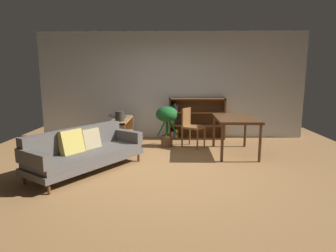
{
  "coord_description": "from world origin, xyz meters",
  "views": [
    {
      "loc": [
        0.1,
        -4.77,
        1.64
      ],
      "look_at": [
        -0.03,
        0.42,
        0.7
      ],
      "focal_mm": 30.63,
      "sensor_mm": 36.0,
      "label": 1
    }
  ],
  "objects_px": {
    "dining_chair_near": "(191,125)",
    "bookshelf": "(194,118)",
    "media_console": "(122,133)",
    "fabric_couch": "(84,150)",
    "dining_table": "(235,121)",
    "open_laptop": "(119,117)",
    "potted_floor_plant": "(167,119)",
    "desk_speaker": "(120,116)"
  },
  "relations": [
    {
      "from": "desk_speaker",
      "to": "dining_table",
      "type": "height_order",
      "value": "desk_speaker"
    },
    {
      "from": "open_laptop",
      "to": "media_console",
      "type": "bearing_deg",
      "value": -64.1
    },
    {
      "from": "potted_floor_plant",
      "to": "bookshelf",
      "type": "relative_size",
      "value": 0.65
    },
    {
      "from": "media_console",
      "to": "open_laptop",
      "type": "height_order",
      "value": "open_laptop"
    },
    {
      "from": "open_laptop",
      "to": "desk_speaker",
      "type": "relative_size",
      "value": 1.91
    },
    {
      "from": "fabric_couch",
      "to": "open_laptop",
      "type": "height_order",
      "value": "fabric_couch"
    },
    {
      "from": "media_console",
      "to": "dining_table",
      "type": "height_order",
      "value": "dining_table"
    },
    {
      "from": "media_console",
      "to": "potted_floor_plant",
      "type": "relative_size",
      "value": 1.31
    },
    {
      "from": "open_laptop",
      "to": "dining_chair_near",
      "type": "bearing_deg",
      "value": -9.09
    },
    {
      "from": "media_console",
      "to": "potted_floor_plant",
      "type": "distance_m",
      "value": 1.11
    },
    {
      "from": "open_laptop",
      "to": "dining_table",
      "type": "xyz_separation_m",
      "value": [
        2.58,
        -0.82,
        0.04
      ]
    },
    {
      "from": "fabric_couch",
      "to": "bookshelf",
      "type": "relative_size",
      "value": 1.48
    },
    {
      "from": "dining_table",
      "to": "bookshelf",
      "type": "bearing_deg",
      "value": 117.36
    },
    {
      "from": "bookshelf",
      "to": "open_laptop",
      "type": "bearing_deg",
      "value": -160.77
    },
    {
      "from": "dining_table",
      "to": "dining_chair_near",
      "type": "xyz_separation_m",
      "value": [
        -0.89,
        0.55,
        -0.18
      ]
    },
    {
      "from": "media_console",
      "to": "dining_chair_near",
      "type": "relative_size",
      "value": 1.38
    },
    {
      "from": "media_console",
      "to": "desk_speaker",
      "type": "relative_size",
      "value": 5.73
    },
    {
      "from": "desk_speaker",
      "to": "dining_chair_near",
      "type": "height_order",
      "value": "dining_chair_near"
    },
    {
      "from": "potted_floor_plant",
      "to": "desk_speaker",
      "type": "bearing_deg",
      "value": -167.33
    },
    {
      "from": "open_laptop",
      "to": "fabric_couch",
      "type": "bearing_deg",
      "value": -96.53
    },
    {
      "from": "dining_chair_near",
      "to": "bookshelf",
      "type": "height_order",
      "value": "bookshelf"
    },
    {
      "from": "fabric_couch",
      "to": "dining_chair_near",
      "type": "distance_m",
      "value": 2.57
    },
    {
      "from": "dining_chair_near",
      "to": "bookshelf",
      "type": "bearing_deg",
      "value": 81.65
    },
    {
      "from": "potted_floor_plant",
      "to": "bookshelf",
      "type": "xyz_separation_m",
      "value": [
        0.68,
        0.91,
        -0.13
      ]
    },
    {
      "from": "fabric_couch",
      "to": "potted_floor_plant",
      "type": "relative_size",
      "value": 2.28
    },
    {
      "from": "dining_chair_near",
      "to": "fabric_couch",
      "type": "bearing_deg",
      "value": -138.46
    },
    {
      "from": "potted_floor_plant",
      "to": "open_laptop",
      "type": "bearing_deg",
      "value": 166.52
    },
    {
      "from": "media_console",
      "to": "potted_floor_plant",
      "type": "height_order",
      "value": "potted_floor_plant"
    },
    {
      "from": "desk_speaker",
      "to": "bookshelf",
      "type": "distance_m",
      "value": 2.06
    },
    {
      "from": "media_console",
      "to": "dining_chair_near",
      "type": "bearing_deg",
      "value": -2.9
    },
    {
      "from": "media_console",
      "to": "bookshelf",
      "type": "relative_size",
      "value": 0.86
    },
    {
      "from": "fabric_couch",
      "to": "dining_table",
      "type": "distance_m",
      "value": 3.05
    },
    {
      "from": "media_console",
      "to": "dining_chair_near",
      "type": "distance_m",
      "value": 1.61
    },
    {
      "from": "desk_speaker",
      "to": "bookshelf",
      "type": "xyz_separation_m",
      "value": [
        1.7,
        1.14,
        -0.22
      ]
    },
    {
      "from": "fabric_couch",
      "to": "dining_table",
      "type": "height_order",
      "value": "dining_table"
    },
    {
      "from": "fabric_couch",
      "to": "dining_chair_near",
      "type": "xyz_separation_m",
      "value": [
        1.92,
        1.7,
        0.14
      ]
    },
    {
      "from": "fabric_couch",
      "to": "dining_chair_near",
      "type": "relative_size",
      "value": 2.38
    },
    {
      "from": "desk_speaker",
      "to": "potted_floor_plant",
      "type": "distance_m",
      "value": 1.05
    },
    {
      "from": "fabric_couch",
      "to": "open_laptop",
      "type": "distance_m",
      "value": 2.0
    },
    {
      "from": "fabric_couch",
      "to": "potted_floor_plant",
      "type": "xyz_separation_m",
      "value": [
        1.37,
        1.7,
        0.28
      ]
    },
    {
      "from": "open_laptop",
      "to": "desk_speaker",
      "type": "distance_m",
      "value": 0.53
    },
    {
      "from": "fabric_couch",
      "to": "dining_table",
      "type": "relative_size",
      "value": 1.68
    }
  ]
}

